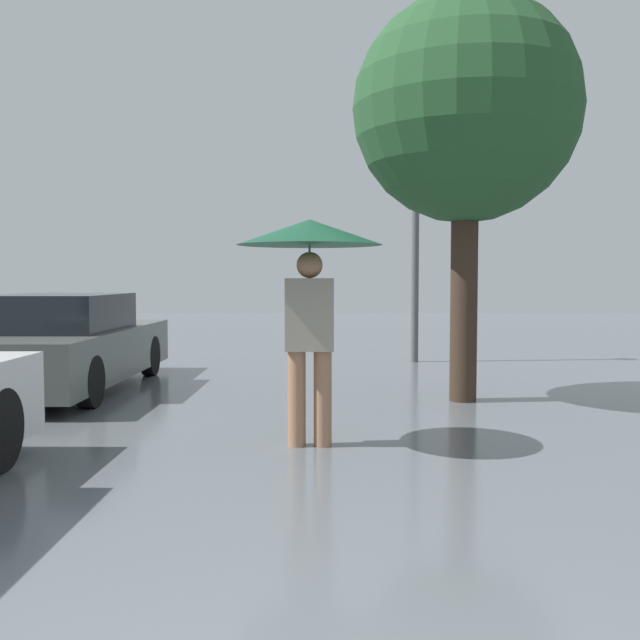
{
  "coord_description": "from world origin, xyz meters",
  "views": [
    {
      "loc": [
        0.19,
        -0.95,
        1.49
      ],
      "look_at": [
        0.13,
        5.35,
        1.13
      ],
      "focal_mm": 40.0,
      "sensor_mm": 36.0,
      "label": 1
    }
  ],
  "objects_px": {
    "tree": "(466,111)",
    "street_lamp": "(416,178)",
    "pedestrian": "(310,259)",
    "parked_car_farthest": "(67,345)"
  },
  "relations": [
    {
      "from": "tree",
      "to": "street_lamp",
      "type": "distance_m",
      "value": 4.12
    },
    {
      "from": "pedestrian",
      "to": "tree",
      "type": "bearing_deg",
      "value": 52.59
    },
    {
      "from": "parked_car_farthest",
      "to": "street_lamp",
      "type": "xyz_separation_m",
      "value": [
        5.08,
        3.29,
        2.68
      ]
    },
    {
      "from": "parked_car_farthest",
      "to": "tree",
      "type": "height_order",
      "value": "tree"
    },
    {
      "from": "parked_car_farthest",
      "to": "tree",
      "type": "relative_size",
      "value": 0.93
    },
    {
      "from": "tree",
      "to": "street_lamp",
      "type": "relative_size",
      "value": 0.97
    },
    {
      "from": "pedestrian",
      "to": "tree",
      "type": "distance_m",
      "value": 3.51
    },
    {
      "from": "pedestrian",
      "to": "parked_car_farthest",
      "type": "bearing_deg",
      "value": 136.26
    },
    {
      "from": "pedestrian",
      "to": "street_lamp",
      "type": "height_order",
      "value": "street_lamp"
    },
    {
      "from": "pedestrian",
      "to": "tree",
      "type": "xyz_separation_m",
      "value": [
        1.82,
        2.38,
        1.84
      ]
    }
  ]
}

